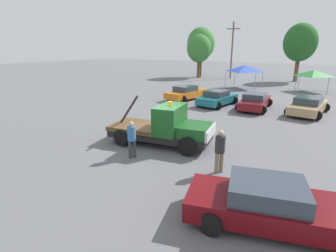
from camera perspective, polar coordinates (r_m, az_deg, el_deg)
ground_plane at (r=13.85m, az=-1.76°, el=-3.85°), size 160.00×160.00×0.00m
tow_truck at (r=13.43m, az=-0.53°, el=-0.40°), size 5.61×2.91×2.51m
foreground_car at (r=8.17m, az=21.85°, el=-15.70°), size 5.19×3.08×1.34m
person_near_truck at (r=10.60m, az=11.23°, el=-4.81°), size 0.40×0.40×1.79m
person_at_hood at (r=11.94m, az=-7.90°, el=-2.37°), size 0.38×0.38×1.72m
parked_car_orange at (r=25.66m, az=4.07°, el=7.24°), size 2.93×5.04×1.34m
parked_car_teal at (r=23.28m, az=10.67°, el=6.01°), size 2.83×4.51×1.34m
parked_car_maroon at (r=22.61m, az=18.35°, el=5.14°), size 2.61×4.79×1.34m
parked_car_tan at (r=22.48m, az=28.22°, el=3.93°), size 2.89×5.06×1.34m
canopy_tent_blue at (r=33.94m, az=16.43°, el=11.93°), size 3.63×3.63×2.80m
canopy_tent_green at (r=34.30m, az=29.16°, el=10.01°), size 3.22×3.22×2.43m
tree_left at (r=44.55m, az=6.79°, el=16.45°), size 3.94×3.94×7.04m
tree_center at (r=43.65m, az=26.84°, el=15.89°), size 4.61×4.61×8.22m
tree_right at (r=45.85m, az=7.17°, el=17.33°), size 4.54×4.54×8.10m
utility_pole at (r=44.65m, az=13.77°, el=15.96°), size 2.20×0.24×8.70m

